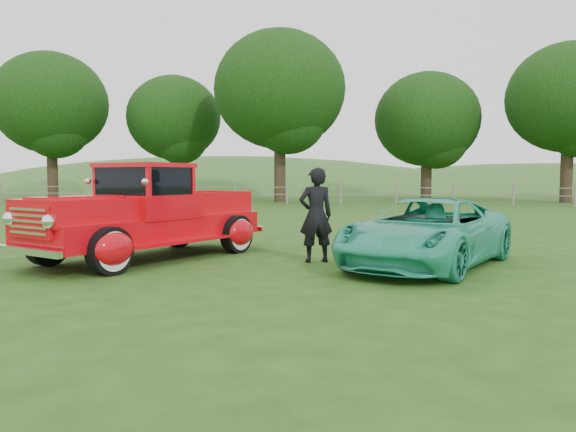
% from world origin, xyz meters
% --- Properties ---
extents(ground, '(140.00, 140.00, 0.00)m').
position_xyz_m(ground, '(0.00, 0.00, 0.00)').
color(ground, '#214713').
rests_on(ground, ground).
extents(distant_hills, '(116.00, 60.00, 18.00)m').
position_xyz_m(distant_hills, '(-4.08, 59.46, -4.55)').
color(distant_hills, '#385F23').
rests_on(distant_hills, ground).
extents(fence_line, '(48.00, 0.12, 1.20)m').
position_xyz_m(fence_line, '(0.00, 22.00, 0.60)').
color(fence_line, slate).
rests_on(fence_line, ground).
extents(tree_far_west, '(7.60, 7.60, 9.93)m').
position_xyz_m(tree_far_west, '(-20.00, 26.00, 6.49)').
color(tree_far_west, '#2F2117').
rests_on(tree_far_west, ground).
extents(tree_mid_west, '(6.40, 6.40, 8.46)m').
position_xyz_m(tree_mid_west, '(-12.00, 28.00, 5.55)').
color(tree_mid_west, '#2F2117').
rests_on(tree_mid_west, ground).
extents(tree_near_west, '(8.00, 8.00, 10.42)m').
position_xyz_m(tree_near_west, '(-4.00, 25.00, 6.80)').
color(tree_near_west, '#2F2117').
rests_on(tree_near_west, ground).
extents(tree_near_east, '(6.80, 6.80, 8.33)m').
position_xyz_m(tree_near_east, '(5.00, 29.00, 5.25)').
color(tree_near_east, '#2F2117').
rests_on(tree_near_east, ground).
extents(tree_mid_east, '(7.20, 7.20, 9.44)m').
position_xyz_m(tree_mid_east, '(13.00, 27.00, 6.17)').
color(tree_mid_east, '#2F2117').
rests_on(tree_mid_east, ground).
extents(red_pickup, '(3.64, 5.26, 1.78)m').
position_xyz_m(red_pickup, '(-1.78, 0.89, 0.80)').
color(red_pickup, black).
rests_on(red_pickup, ground).
extents(teal_sedan, '(3.48, 4.63, 1.17)m').
position_xyz_m(teal_sedan, '(3.28, 0.91, 0.58)').
color(teal_sedan, '#2BAE89').
rests_on(teal_sedan, ground).
extents(man, '(0.73, 0.62, 1.70)m').
position_xyz_m(man, '(1.34, 1.07, 0.85)').
color(man, black).
rests_on(man, ground).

